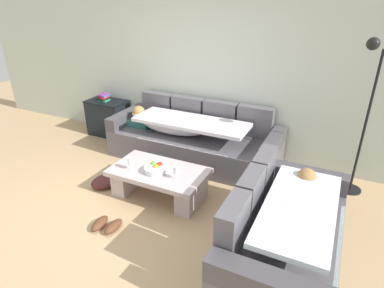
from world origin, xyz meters
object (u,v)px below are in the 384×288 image
Objects in this scene: couch_near_window at (285,233)px; coffee_table at (159,180)px; wine_glass_near_right at (176,170)px; fruit_bowl at (156,169)px; side_cabinet at (108,118)px; crumpled_garment at (106,181)px; couch_along_wall at (191,140)px; pair_of_shoes at (107,225)px; wine_glass_near_left at (130,161)px; book_stack_on_cabinet at (104,97)px; floor_lamp at (364,111)px.

couch_near_window is 1.71m from coffee_table.
couch_near_window is 10.96× the size of wine_glass_near_right.
coffee_table is at bearing 77.26° from fruit_bowl.
side_cabinet is (-1.87, 1.37, -0.10)m from fruit_bowl.
crumpled_garment is at bearing -175.87° from fruit_bowl.
couch_along_wall is 2.16× the size of coffee_table.
wine_glass_near_right reaches higher than coffee_table.
pair_of_shoes is 0.76× the size of crumpled_garment.
couch_along_wall is at bearing 94.70° from coffee_table.
wine_glass_near_right is at bearing 4.68° from wine_glass_near_left.
pair_of_shoes is at bearing -124.94° from wine_glass_near_right.
couch_near_window is 8.27× the size of book_stack_on_cabinet.
couch_along_wall is 6.48× the size of crumpled_garment.
book_stack_on_cabinet is (-3.56, 1.76, 0.37)m from couch_near_window.
fruit_bowl is 2.58m from floor_lamp.
crumpled_garment is (1.12, -1.42, -0.64)m from book_stack_on_cabinet.
side_cabinet is (-1.79, 0.22, -0.01)m from couch_along_wall.
wine_glass_near_right is (0.39, -1.19, 0.17)m from couch_along_wall.
side_cabinet is 0.37× the size of floor_lamp.
couch_near_window reaches higher than wine_glass_near_right.
pair_of_shoes is (-0.11, -1.91, -0.28)m from couch_along_wall.
wine_glass_near_right is at bearing -16.90° from coffee_table.
fruit_bowl is at bearing -36.30° from side_cabinet.
floor_lamp is (2.15, 1.18, 0.88)m from coffee_table.
pair_of_shoes is at bearing -139.77° from floor_lamp.
crumpled_garment is (-0.70, -1.21, -0.27)m from couch_along_wall.
wine_glass_near_left is 2.15m from side_cabinet.
coffee_table is (-1.64, 0.44, -0.10)m from couch_near_window.
wine_glass_near_left reaches higher than pair_of_shoes.
fruit_bowl is at bearing 76.63° from couch_near_window.
couch_near_window is at bearing -15.01° from coffee_table.
fruit_bowl is 0.86m from crumpled_garment.
floor_lamp is at bearing 28.71° from coffee_table.
couch_near_window reaches higher than side_cabinet.
floor_lamp is at bearing -2.11° from side_cabinet.
wine_glass_near_right is at bearing -32.48° from book_stack_on_cabinet.
couch_near_window is 10.96× the size of wine_glass_near_left.
pair_of_shoes is at bearing 101.30° from couch_near_window.
pair_of_shoes is at bearing -49.78° from crumpled_garment.
couch_along_wall reaches higher than book_stack_on_cabinet.
wine_glass_near_right is (0.30, -0.09, 0.26)m from coffee_table.
couch_near_window reaches higher than book_stack_on_cabinet.
book_stack_on_cabinet reaches higher than side_cabinet.
wine_glass_near_left is at bearing -162.60° from fruit_bowl.
couch_near_window is 3.99m from book_stack_on_cabinet.
couch_along_wall is 1.80m from side_cabinet.
wine_glass_near_right is 0.42× the size of crumpled_garment.
wine_glass_near_left is (-0.31, -0.14, 0.26)m from coffee_table.
couch_along_wall reaches higher than pair_of_shoes.
coffee_table is 0.62× the size of floor_lamp.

